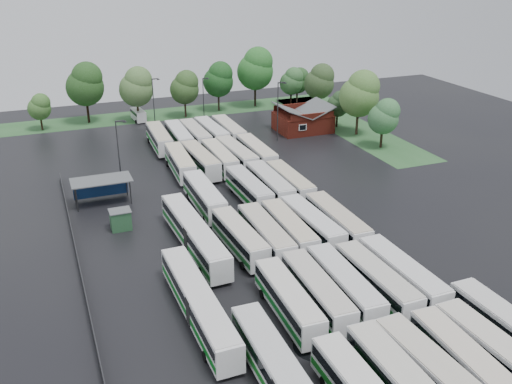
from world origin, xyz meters
name	(u,v)px	position (x,y,z in m)	size (l,w,h in m)	color
ground	(278,251)	(0.00, 0.00, 0.00)	(160.00, 160.00, 0.00)	black
brick_building	(303,122)	(24.00, 42.77, 1.87)	(10.07, 8.60, 5.39)	maroon
wash_shed	(101,182)	(-17.20, 22.02, 2.99)	(8.20, 4.20, 3.58)	#2D2D30
utility_hut	(121,220)	(-16.20, 12.60, 1.32)	(2.70, 2.20, 2.62)	#224D2C
grass_strip_north	(167,114)	(2.00, 64.80, 0.01)	(80.00, 10.00, 0.01)	#29562A
grass_strip_east	(347,125)	(34.00, 42.80, 0.01)	(10.00, 50.00, 0.01)	#29562A
west_fence	(76,249)	(-22.20, 8.00, 0.60)	(0.10, 50.00, 1.20)	#2D2D30
bus_r0c1	(401,384)	(-1.03, -26.08, 1.94)	(2.81, 12.67, 3.52)	silver
bus_r0c2	(433,374)	(1.99, -26.01, 1.92)	(3.22, 12.67, 3.50)	silver
bus_r0c3	(465,363)	(5.25, -25.85, 1.86)	(2.99, 12.21, 3.38)	silver
bus_r0c4	(495,355)	(8.31, -25.94, 1.90)	(3.03, 12.46, 3.45)	silver
bus_r1c0	(288,300)	(-4.29, -12.38, 1.84)	(2.92, 12.12, 3.35)	silver
bus_r1c1	(317,292)	(-1.12, -12.10, 1.90)	(3.06, 12.46, 3.45)	silver
bus_r1c2	(344,285)	(1.95, -12.07, 1.92)	(3.05, 12.60, 3.49)	silver
bus_r1c3	(376,281)	(5.36, -12.60, 1.91)	(2.84, 12.48, 3.46)	silver
bus_r1c4	(402,275)	(8.42, -12.57, 1.95)	(2.87, 12.75, 3.54)	silver
bus_r2c0	(240,238)	(-4.21, 1.45, 1.84)	(3.10, 12.13, 3.35)	silver
bus_r2c1	(266,235)	(-1.14, 0.89, 1.91)	(2.81, 12.51, 3.47)	silver
bus_r2c2	(289,229)	(1.98, 1.25, 1.87)	(2.88, 12.27, 3.40)	silver
bus_r2c3	(311,225)	(5.08, 1.37, 1.91)	(3.06, 12.57, 3.48)	silver
bus_r2c4	(337,222)	(8.31, 0.87, 1.94)	(2.79, 12.67, 3.52)	silver
bus_r3c0	(204,196)	(-4.59, 14.45, 1.94)	(2.78, 12.68, 3.52)	silver
bus_r3c2	(249,189)	(2.02, 14.83, 1.87)	(2.84, 12.24, 3.39)	silver
bus_r3c3	(269,185)	(5.27, 15.06, 1.93)	(2.80, 12.66, 3.52)	silver
bus_r3c4	(290,183)	(8.34, 14.80, 1.85)	(2.60, 12.10, 3.37)	silver
bus_r4c0	(180,163)	(-4.27, 28.74, 1.90)	(3.25, 12.53, 3.45)	silver
bus_r4c1	(200,160)	(-1.02, 28.47, 1.92)	(3.18, 12.66, 3.50)	silver
bus_r4c2	(220,158)	(2.20, 28.52, 1.87)	(2.63, 12.22, 3.40)	silver
bus_r4c3	(236,155)	(5.15, 28.73, 1.93)	(3.24, 12.68, 3.50)	silver
bus_r4c4	(256,153)	(8.60, 28.61, 1.93)	(2.74, 12.60, 3.50)	silver
bus_r5c0	(159,139)	(-4.57, 42.13, 1.92)	(3.13, 12.62, 3.49)	silver
bus_r5c1	(179,137)	(-1.07, 41.81, 1.91)	(3.04, 12.57, 3.48)	silver
bus_r5c2	(195,135)	(1.92, 41.67, 1.91)	(2.81, 12.51, 3.47)	silver
bus_r5c3	(212,133)	(5.10, 42.02, 1.93)	(3.09, 12.68, 3.51)	silver
bus_r5c4	(229,131)	(8.35, 41.80, 1.94)	(2.75, 12.67, 3.52)	silver
artic_bus_west_a	(285,384)	(-9.28, -22.74, 1.90)	(2.86, 18.49, 3.43)	silver
artic_bus_west_b	(194,234)	(-8.96, 4.08, 1.94)	(3.37, 18.96, 3.50)	silver
artic_bus_west_c	(198,304)	(-12.49, -9.78, 1.88)	(2.85, 18.34, 3.40)	silver
minibus	(138,115)	(-4.60, 61.75, 1.29)	(2.42, 5.46, 2.32)	silver
tree_north_0	(40,107)	(-23.42, 62.06, 4.72)	(4.45, 4.44, 7.35)	black
tree_north_1	(86,84)	(-14.19, 64.03, 8.03)	(7.54, 7.54, 12.48)	black
tree_north_2	(137,86)	(-4.55, 60.95, 7.35)	(6.90, 6.90, 11.43)	#362617
tree_north_3	(185,87)	(5.42, 60.89, 6.43)	(6.04, 6.04, 10.00)	#36241A
tree_north_4	(219,79)	(13.66, 63.42, 6.96)	(6.53, 6.53, 10.81)	#2E2319
tree_north_5	(256,68)	(22.51, 63.85, 8.59)	(8.06, 8.06, 13.35)	black
tree_north_6	(298,80)	(32.42, 62.79, 5.34)	(5.02, 5.02, 8.31)	#3C2A1E
tree_east_0	(385,116)	(32.77, 28.22, 5.79)	(5.44, 5.44, 9.01)	black
tree_east_1	(360,93)	(32.81, 36.70, 8.02)	(7.52, 7.52, 12.46)	#352619
tree_east_2	(339,104)	(31.74, 42.69, 4.74)	(4.46, 4.45, 7.37)	black
tree_east_3	(320,81)	(33.28, 53.81, 6.88)	(6.46, 6.46, 10.69)	#2F2216
tree_east_4	(292,81)	(30.37, 61.66, 5.61)	(5.26, 5.26, 8.72)	black
lamp_post_ne	(278,107)	(16.97, 38.76, 6.36)	(1.69, 0.33, 10.95)	#2D2D30
lamp_post_nw	(119,150)	(-13.83, 25.59, 6.12)	(1.62, 0.32, 10.54)	#2D2D30
lamp_post_back_w	(154,100)	(-2.58, 54.30, 5.85)	(1.55, 0.30, 10.08)	#2D2D30
lamp_post_back_e	(204,97)	(7.95, 55.91, 5.27)	(1.40, 0.27, 9.07)	#2D2D30
puddle_0	(318,346)	(-3.70, -17.47, 0.00)	(4.46, 4.46, 0.01)	black
puddle_1	(469,353)	(8.29, -23.22, 0.00)	(3.24, 3.24, 0.01)	black
puddle_2	(194,265)	(-10.04, 0.50, 0.00)	(5.48, 5.48, 0.01)	black
puddle_3	(336,253)	(6.17, -3.12, 0.00)	(3.53, 3.53, 0.01)	black
puddle_4	(457,303)	(12.53, -16.54, 0.00)	(2.27, 2.27, 0.01)	black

